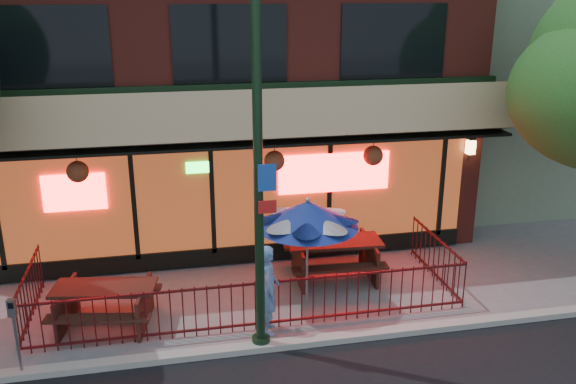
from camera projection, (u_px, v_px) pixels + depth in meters
name	position (u px, v px, depth m)	size (l,w,h in m)	color
ground	(258.00, 335.00, 11.26)	(80.00, 80.00, 0.00)	gray
curb	(262.00, 347.00, 10.78)	(80.00, 0.25, 0.12)	#999993
restaurant_building	(215.00, 65.00, 16.58)	(12.96, 9.49, 8.05)	maroon
neighbor_building	(500.00, 93.00, 19.21)	(6.00, 7.00, 6.00)	slate
patio_fence	(253.00, 292.00, 11.53)	(8.44, 2.62, 1.00)	#440E11
street_light	(259.00, 179.00, 9.90)	(0.43, 0.32, 7.00)	black
picnic_table_left	(105.00, 299.00, 11.45)	(2.11, 1.75, 0.81)	#3C1C15
picnic_table_right	(334.00, 253.00, 13.37)	(2.14, 1.69, 0.88)	#371B13
patio_umbrella	(308.00, 214.00, 11.78)	(2.00, 1.99, 2.28)	gray
pedestrian	(268.00, 289.00, 11.13)	(0.63, 0.42, 1.73)	#5E84BD
parking_meter_near	(15.00, 325.00, 9.75)	(0.14, 0.12, 1.42)	gray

